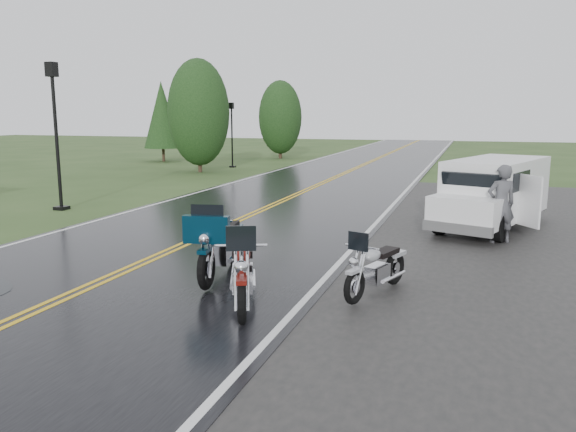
# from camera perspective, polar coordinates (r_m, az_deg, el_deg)

# --- Properties ---
(ground) EXTENTS (120.00, 120.00, 0.00)m
(ground) POSITION_cam_1_polar(r_m,az_deg,el_deg) (10.99, -17.49, -6.08)
(ground) COLOR #2D471E
(ground) RESTS_ON ground
(road) EXTENTS (8.00, 100.00, 0.04)m
(road) POSITION_cam_1_polar(r_m,az_deg,el_deg) (19.77, -0.42, 1.58)
(road) COLOR black
(road) RESTS_ON ground
(motorcycle_red) EXTENTS (1.67, 2.49, 1.39)m
(motorcycle_red) POSITION_cam_1_polar(r_m,az_deg,el_deg) (7.98, -4.74, -6.62)
(motorcycle_red) COLOR #5A0F0A
(motorcycle_red) RESTS_ON ground
(motorcycle_teal) EXTENTS (1.28, 2.59, 1.46)m
(motorcycle_teal) POSITION_cam_1_polar(r_m,az_deg,el_deg) (9.57, -8.35, -3.59)
(motorcycle_teal) COLOR #042334
(motorcycle_teal) RESTS_ON ground
(motorcycle_silver) EXTENTS (1.28, 2.04, 1.13)m
(motorcycle_silver) POSITION_cam_1_polar(r_m,az_deg,el_deg) (8.86, 6.79, -5.78)
(motorcycle_silver) COLOR #A5A7AD
(motorcycle_silver) RESTS_ON ground
(van_white) EXTENTS (3.32, 5.14, 1.89)m
(van_white) POSITION_cam_1_polar(r_m,az_deg,el_deg) (14.52, 15.34, 1.74)
(van_white) COLOR white
(van_white) RESTS_ON ground
(person_at_van) EXTENTS (0.79, 0.67, 1.84)m
(person_at_van) POSITION_cam_1_polar(r_m,az_deg,el_deg) (14.01, 20.83, 1.03)
(person_at_van) COLOR #4A4A4F
(person_at_van) RESTS_ON ground
(lamp_post_near_left) EXTENTS (0.40, 0.40, 4.65)m
(lamp_post_near_left) POSITION_cam_1_polar(r_m,az_deg,el_deg) (19.19, -22.47, 7.46)
(lamp_post_near_left) COLOR black
(lamp_post_near_left) RESTS_ON ground
(lamp_post_far_left) EXTENTS (0.32, 0.32, 3.73)m
(lamp_post_far_left) POSITION_cam_1_polar(r_m,az_deg,el_deg) (32.62, -5.71, 8.20)
(lamp_post_far_left) COLOR black
(lamp_post_far_left) RESTS_ON ground
(tree_left_mid) EXTENTS (3.22, 3.22, 5.03)m
(tree_left_mid) POSITION_cam_1_polar(r_m,az_deg,el_deg) (30.08, -9.04, 9.20)
(tree_left_mid) COLOR #1E3D19
(tree_left_mid) RESTS_ON ground
(tree_left_far) EXTENTS (2.97, 2.97, 4.56)m
(tree_left_far) POSITION_cam_1_polar(r_m,az_deg,el_deg) (39.26, -0.80, 9.20)
(tree_left_far) COLOR #1E3D19
(tree_left_far) RESTS_ON ground
(pine_left_far) EXTENTS (2.40, 2.40, 5.00)m
(pine_left_far) POSITION_cam_1_polar(r_m,az_deg,el_deg) (37.49, -12.65, 9.24)
(pine_left_far) COLOR #1E3D19
(pine_left_far) RESTS_ON ground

